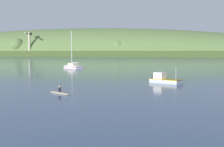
{
  "coord_description": "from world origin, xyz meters",
  "views": [
    {
      "loc": [
        10.74,
        -12.82,
        4.78
      ],
      "look_at": [
        6.38,
        29.0,
        1.56
      ],
      "focal_mm": 47.62,
      "sensor_mm": 36.0,
      "label": 1
    }
  ],
  "objects": [
    {
      "name": "mooring_buoy_foreground",
      "position": [
        13.17,
        45.02,
        0.0
      ],
      "size": [
        0.7,
        0.7,
        0.78
      ],
      "color": "#EA5B19",
      "rests_on": "ground"
    },
    {
      "name": "sailboat_midwater_white",
      "position": [
        -8.98,
        68.03,
        0.29
      ],
      "size": [
        6.57,
        6.32,
        11.22
      ],
      "rotation": [
        0.0,
        0.0,
        2.4
      ],
      "color": "white",
      "rests_on": "ground"
    },
    {
      "name": "fishing_boat_moored",
      "position": [
        13.7,
        31.98,
        0.32
      ],
      "size": [
        5.16,
        4.45,
        3.11
      ],
      "rotation": [
        0.0,
        0.0,
        2.51
      ],
      "color": "#ADB2BC",
      "rests_on": "ground"
    },
    {
      "name": "canoe_with_paddler",
      "position": [
        1.5,
        19.23,
        0.1
      ],
      "size": [
        3.23,
        2.67,
        1.02
      ],
      "rotation": [
        0.0,
        0.0,
        5.64
      ],
      "color": "gray",
      "rests_on": "ground"
    },
    {
      "name": "far_shoreline_hill",
      "position": [
        -45.3,
        281.73,
        0.22
      ],
      "size": [
        540.47,
        152.26,
        54.41
      ],
      "rotation": [
        0.0,
        0.0,
        -0.08
      ],
      "color": "#3C4E24",
      "rests_on": "ground"
    },
    {
      "name": "dockside_crane",
      "position": [
        -89.65,
        242.22,
        10.81
      ],
      "size": [
        4.74,
        17.1,
        21.5
      ],
      "rotation": [
        0.0,
        0.0,
        4.82
      ],
      "color": "#4C4C51",
      "rests_on": "ground"
    }
  ]
}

